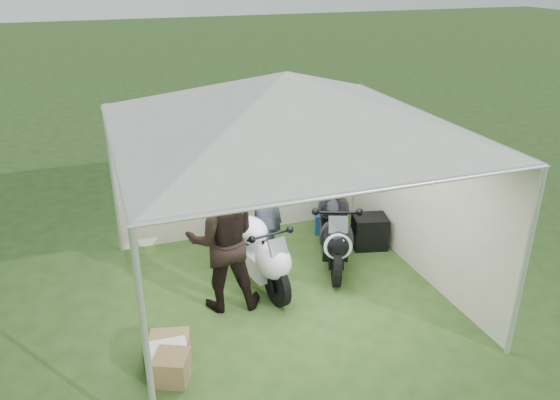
# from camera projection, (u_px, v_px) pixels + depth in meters

# --- Properties ---
(ground) EXTENTS (80.00, 80.00, 0.00)m
(ground) POSITION_uv_depth(u_px,v_px,m) (286.00, 293.00, 7.43)
(ground) COLOR #2B471C
(ground) RESTS_ON ground
(canopy_tent) EXTENTS (5.66, 5.66, 3.00)m
(canopy_tent) POSITION_uv_depth(u_px,v_px,m) (286.00, 107.00, 6.42)
(canopy_tent) COLOR silver
(canopy_tent) RESTS_ON ground
(motorcycle_white) EXTENTS (0.65, 1.96, 0.97)m
(motorcycle_white) POSITION_uv_depth(u_px,v_px,m) (256.00, 249.00, 7.46)
(motorcycle_white) COLOR black
(motorcycle_white) RESTS_ON ground
(motorcycle_black) EXTENTS (1.01, 2.04, 1.05)m
(motorcycle_black) POSITION_uv_depth(u_px,v_px,m) (334.00, 227.00, 7.99)
(motorcycle_black) COLOR black
(motorcycle_black) RESTS_ON ground
(paddock_stand) EXTENTS (0.52, 0.42, 0.34)m
(paddock_stand) POSITION_uv_depth(u_px,v_px,m) (329.00, 223.00, 9.04)
(paddock_stand) COLOR blue
(paddock_stand) RESTS_ON ground
(person_dark_jacket) EXTENTS (1.04, 0.88, 1.90)m
(person_dark_jacket) POSITION_uv_depth(u_px,v_px,m) (222.00, 240.00, 6.83)
(person_dark_jacket) COLOR black
(person_dark_jacket) RESTS_ON ground
(person_blue_jacket) EXTENTS (0.74, 0.87, 2.01)m
(person_blue_jacket) POSITION_uv_depth(u_px,v_px,m) (264.00, 197.00, 7.93)
(person_blue_jacket) COLOR slate
(person_blue_jacket) RESTS_ON ground
(equipment_box) EXTENTS (0.60, 0.53, 0.52)m
(equipment_box) POSITION_uv_depth(u_px,v_px,m) (369.00, 232.00, 8.56)
(equipment_box) COLOR black
(equipment_box) RESTS_ON ground
(crate_0) EXTENTS (0.47, 0.37, 0.30)m
(crate_0) POSITION_uv_depth(u_px,v_px,m) (167.00, 359.00, 5.98)
(crate_0) COLOR silver
(crate_0) RESTS_ON ground
(crate_1) EXTENTS (0.47, 0.47, 0.32)m
(crate_1) POSITION_uv_depth(u_px,v_px,m) (172.00, 368.00, 5.84)
(crate_1) COLOR brown
(crate_1) RESTS_ON ground
(crate_2) EXTENTS (0.38, 0.34, 0.23)m
(crate_2) POSITION_uv_depth(u_px,v_px,m) (171.00, 358.00, 6.04)
(crate_2) COLOR silver
(crate_2) RESTS_ON ground
(crate_3) EXTENTS (0.50, 0.41, 0.29)m
(crate_3) POSITION_uv_depth(u_px,v_px,m) (170.00, 346.00, 6.18)
(crate_3) COLOR olive
(crate_3) RESTS_ON ground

